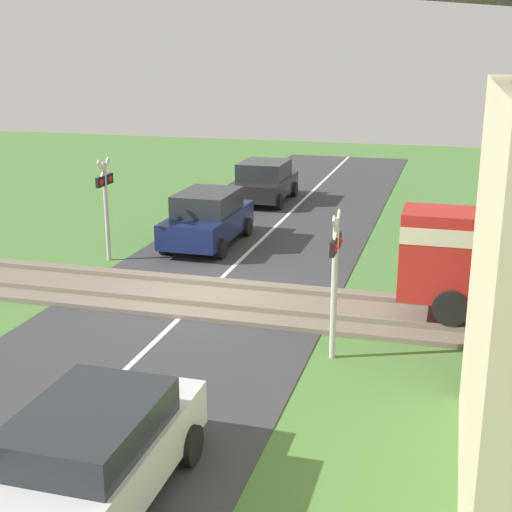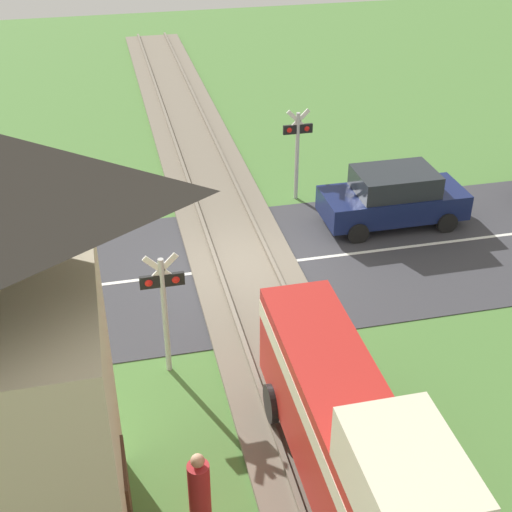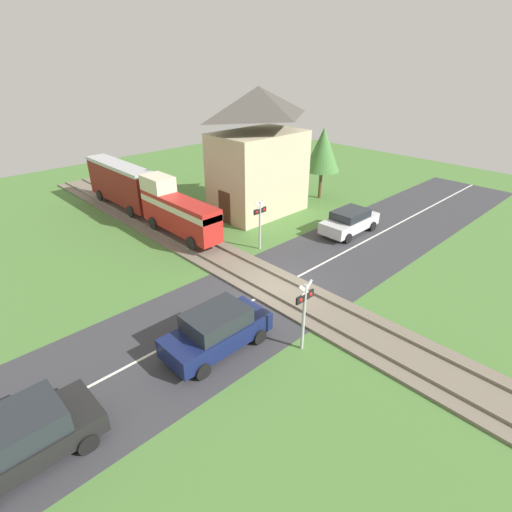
% 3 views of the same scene
% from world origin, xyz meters
% --- Properties ---
extents(ground_plane, '(60.00, 60.00, 0.00)m').
position_xyz_m(ground_plane, '(0.00, 0.00, 0.00)').
color(ground_plane, '#4C7A38').
extents(road_surface, '(48.00, 6.40, 0.02)m').
position_xyz_m(road_surface, '(0.00, 0.00, 0.01)').
color(road_surface, '#38383D').
rests_on(road_surface, ground_plane).
extents(track_bed, '(2.80, 48.00, 0.24)m').
position_xyz_m(track_bed, '(0.00, 0.00, 0.07)').
color(track_bed, '#756B5B').
rests_on(track_bed, ground_plane).
extents(car_near_crossing, '(4.13, 1.91, 1.66)m').
position_xyz_m(car_near_crossing, '(-4.72, -1.44, 0.85)').
color(car_near_crossing, '#141E4C').
rests_on(car_near_crossing, ground_plane).
extents(car_far_side, '(4.06, 1.87, 1.47)m').
position_xyz_m(car_far_side, '(7.98, 1.44, 0.78)').
color(car_far_side, silver).
rests_on(car_far_side, ground_plane).
extents(car_behind_queue, '(3.90, 2.05, 1.59)m').
position_xyz_m(car_behind_queue, '(-11.33, -1.44, 0.82)').
color(car_behind_queue, black).
rests_on(car_behind_queue, ground_plane).
extents(crossing_signal_west_approach, '(0.90, 0.18, 2.90)m').
position_xyz_m(crossing_signal_west_approach, '(-2.43, -3.62, 1.87)').
color(crossing_signal_west_approach, '#B7B7B7').
rests_on(crossing_signal_west_approach, ground_plane).
extents(crossing_signal_east_approach, '(0.90, 0.18, 2.90)m').
position_xyz_m(crossing_signal_east_approach, '(2.43, 3.62, 1.87)').
color(crossing_signal_east_approach, '#B7B7B7').
rests_on(crossing_signal_east_approach, ground_plane).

